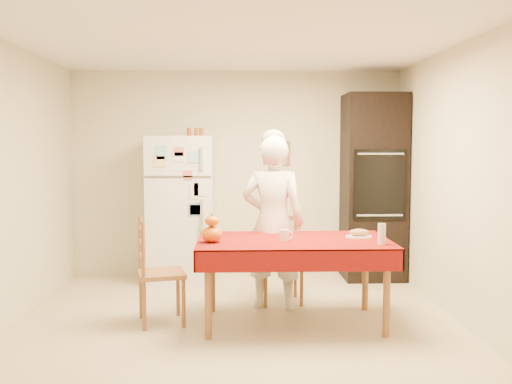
{
  "coord_description": "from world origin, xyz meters",
  "views": [
    {
      "loc": [
        -0.01,
        -4.79,
        1.6
      ],
      "look_at": [
        0.17,
        0.2,
        1.19
      ],
      "focal_mm": 40.0,
      "sensor_mm": 36.0,
      "label": 1
    }
  ],
  "objects_px": {
    "chair_left": "(154,268)",
    "seated_woman": "(273,223)",
    "oven_cabinet": "(373,187)",
    "dining_table": "(293,247)",
    "refrigerator": "(181,209)",
    "chair_far": "(280,252)",
    "coffee_mug": "(284,235)",
    "pumpkin_lower": "(212,234)",
    "bread_plate": "(359,237)",
    "wine_glass": "(382,234)"
  },
  "relations": [
    {
      "from": "chair_left",
      "to": "seated_woman",
      "type": "relative_size",
      "value": 0.56
    },
    {
      "from": "oven_cabinet",
      "to": "wine_glass",
      "type": "height_order",
      "value": "oven_cabinet"
    },
    {
      "from": "oven_cabinet",
      "to": "dining_table",
      "type": "xyz_separation_m",
      "value": [
        -1.13,
        -1.73,
        -0.41
      ]
    },
    {
      "from": "oven_cabinet",
      "to": "dining_table",
      "type": "height_order",
      "value": "oven_cabinet"
    },
    {
      "from": "refrigerator",
      "to": "dining_table",
      "type": "xyz_separation_m",
      "value": [
        1.15,
        -1.68,
        -0.16
      ]
    },
    {
      "from": "dining_table",
      "to": "bread_plate",
      "type": "distance_m",
      "value": 0.61
    },
    {
      "from": "seated_woman",
      "to": "coffee_mug",
      "type": "xyz_separation_m",
      "value": [
        0.06,
        -0.58,
        -0.03
      ]
    },
    {
      "from": "chair_far",
      "to": "bread_plate",
      "type": "bearing_deg",
      "value": -50.66
    },
    {
      "from": "dining_table",
      "to": "chair_left",
      "type": "bearing_deg",
      "value": 178.12
    },
    {
      "from": "dining_table",
      "to": "seated_woman",
      "type": "height_order",
      "value": "seated_woman"
    },
    {
      "from": "oven_cabinet",
      "to": "bread_plate",
      "type": "relative_size",
      "value": 9.17
    },
    {
      "from": "refrigerator",
      "to": "chair_far",
      "type": "height_order",
      "value": "refrigerator"
    },
    {
      "from": "seated_woman",
      "to": "bread_plate",
      "type": "distance_m",
      "value": 0.87
    },
    {
      "from": "chair_left",
      "to": "pumpkin_lower",
      "type": "height_order",
      "value": "chair_left"
    },
    {
      "from": "refrigerator",
      "to": "chair_far",
      "type": "distance_m",
      "value": 1.47
    },
    {
      "from": "refrigerator",
      "to": "chair_far",
      "type": "xyz_separation_m",
      "value": [
        1.09,
        -0.92,
        -0.34
      ]
    },
    {
      "from": "refrigerator",
      "to": "seated_woman",
      "type": "relative_size",
      "value": 1.01
    },
    {
      "from": "seated_woman",
      "to": "coffee_mug",
      "type": "relative_size",
      "value": 16.9
    },
    {
      "from": "seated_woman",
      "to": "chair_left",
      "type": "bearing_deg",
      "value": 36.51
    },
    {
      "from": "bread_plate",
      "to": "pumpkin_lower",
      "type": "bearing_deg",
      "value": -171.76
    },
    {
      "from": "chair_left",
      "to": "pumpkin_lower",
      "type": "xyz_separation_m",
      "value": [
        0.52,
        -0.16,
        0.32
      ]
    },
    {
      "from": "wine_glass",
      "to": "pumpkin_lower",
      "type": "bearing_deg",
      "value": 174.16
    },
    {
      "from": "coffee_mug",
      "to": "pumpkin_lower",
      "type": "distance_m",
      "value": 0.63
    },
    {
      "from": "pumpkin_lower",
      "to": "bread_plate",
      "type": "bearing_deg",
      "value": 8.24
    },
    {
      "from": "dining_table",
      "to": "refrigerator",
      "type": "bearing_deg",
      "value": 124.39
    },
    {
      "from": "chair_far",
      "to": "seated_woman",
      "type": "distance_m",
      "value": 0.43
    },
    {
      "from": "chair_left",
      "to": "coffee_mug",
      "type": "xyz_separation_m",
      "value": [
        1.15,
        -0.12,
        0.3
      ]
    },
    {
      "from": "dining_table",
      "to": "wine_glass",
      "type": "bearing_deg",
      "value": -20.41
    },
    {
      "from": "coffee_mug",
      "to": "chair_left",
      "type": "bearing_deg",
      "value": 174.08
    },
    {
      "from": "chair_left",
      "to": "pumpkin_lower",
      "type": "bearing_deg",
      "value": -120.55
    },
    {
      "from": "chair_far",
      "to": "seated_woman",
      "type": "bearing_deg",
      "value": -113.65
    },
    {
      "from": "pumpkin_lower",
      "to": "chair_far",
      "type": "bearing_deg",
      "value": 53.17
    },
    {
      "from": "refrigerator",
      "to": "seated_woman",
      "type": "height_order",
      "value": "refrigerator"
    },
    {
      "from": "oven_cabinet",
      "to": "dining_table",
      "type": "relative_size",
      "value": 1.29
    },
    {
      "from": "oven_cabinet",
      "to": "chair_far",
      "type": "height_order",
      "value": "oven_cabinet"
    },
    {
      "from": "refrigerator",
      "to": "chair_left",
      "type": "bearing_deg",
      "value": -93.15
    },
    {
      "from": "refrigerator",
      "to": "pumpkin_lower",
      "type": "bearing_deg",
      "value": -76.48
    },
    {
      "from": "oven_cabinet",
      "to": "wine_glass",
      "type": "xyz_separation_m",
      "value": [
        -0.41,
        -2.0,
        -0.25
      ]
    },
    {
      "from": "chair_left",
      "to": "seated_woman",
      "type": "bearing_deg",
      "value": -80.34
    },
    {
      "from": "coffee_mug",
      "to": "oven_cabinet",
      "type": "bearing_deg",
      "value": 56.0
    },
    {
      "from": "refrigerator",
      "to": "dining_table",
      "type": "distance_m",
      "value": 2.04
    },
    {
      "from": "chair_far",
      "to": "chair_left",
      "type": "bearing_deg",
      "value": -153.14
    },
    {
      "from": "oven_cabinet",
      "to": "seated_woman",
      "type": "distance_m",
      "value": 1.79
    },
    {
      "from": "refrigerator",
      "to": "seated_woman",
      "type": "bearing_deg",
      "value": -49.51
    },
    {
      "from": "dining_table",
      "to": "chair_far",
      "type": "relative_size",
      "value": 1.79
    },
    {
      "from": "pumpkin_lower",
      "to": "bread_plate",
      "type": "xyz_separation_m",
      "value": [
        1.32,
        0.19,
        -0.06
      ]
    },
    {
      "from": "oven_cabinet",
      "to": "chair_left",
      "type": "height_order",
      "value": "oven_cabinet"
    },
    {
      "from": "bread_plate",
      "to": "dining_table",
      "type": "bearing_deg",
      "value": -173.43
    },
    {
      "from": "refrigerator",
      "to": "pumpkin_lower",
      "type": "relative_size",
      "value": 9.16
    },
    {
      "from": "chair_far",
      "to": "wine_glass",
      "type": "bearing_deg",
      "value": -57.2
    }
  ]
}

